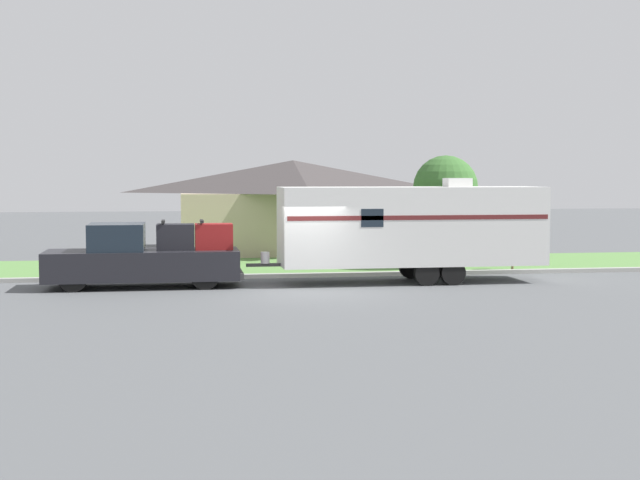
{
  "coord_description": "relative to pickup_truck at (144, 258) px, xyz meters",
  "views": [
    {
      "loc": [
        -3.72,
        -25.94,
        3.46
      ],
      "look_at": [
        0.63,
        1.86,
        1.4
      ],
      "focal_mm": 50.0,
      "sensor_mm": 36.0,
      "label": 1
    }
  ],
  "objects": [
    {
      "name": "travel_trailer",
      "position": [
        8.48,
        -0.0,
        0.91
      ],
      "size": [
        9.56,
        2.23,
        3.36
      ],
      "color": "black",
      "rests_on": "ground_plane"
    },
    {
      "name": "mailbox",
      "position": [
        13.05,
        2.94,
        0.13
      ],
      "size": [
        0.48,
        0.2,
        1.35
      ],
      "color": "brown",
      "rests_on": "ground_plane"
    },
    {
      "name": "curb_strip",
      "position": [
        4.87,
        1.89,
        -0.84
      ],
      "size": [
        80.0,
        0.3,
        0.14
      ],
      "color": "#999993",
      "rests_on": "ground_plane"
    },
    {
      "name": "house_across_street",
      "position": [
        6.23,
        12.8,
        1.23
      ],
      "size": [
        11.01,
        8.36,
        4.13
      ],
      "color": "tan",
      "rests_on": "ground_plane"
    },
    {
      "name": "pickup_truck",
      "position": [
        0.0,
        0.0,
        0.0
      ],
      "size": [
        5.99,
        2.0,
        2.07
      ],
      "color": "black",
      "rests_on": "ground_plane"
    },
    {
      "name": "ground_plane",
      "position": [
        4.87,
        -1.86,
        -0.91
      ],
      "size": [
        120.0,
        120.0,
        0.0
      ],
      "primitive_type": "plane",
      "color": "#515456"
    },
    {
      "name": "lawn_strip",
      "position": [
        4.87,
        5.54,
        -0.89
      ],
      "size": [
        80.0,
        7.0,
        0.03
      ],
      "color": "#568442",
      "rests_on": "ground_plane"
    },
    {
      "name": "tree_in_yard",
      "position": [
        10.78,
        3.9,
        2.06
      ],
      "size": [
        2.38,
        2.38,
        4.18
      ],
      "color": "brown",
      "rests_on": "ground_plane"
    }
  ]
}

